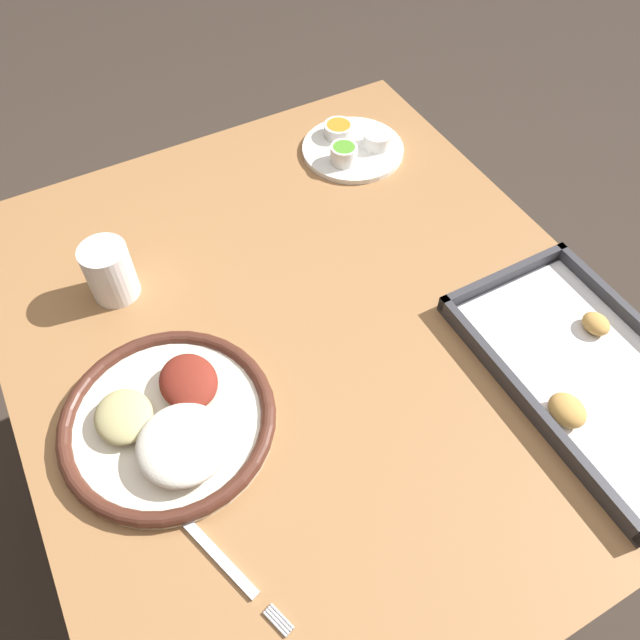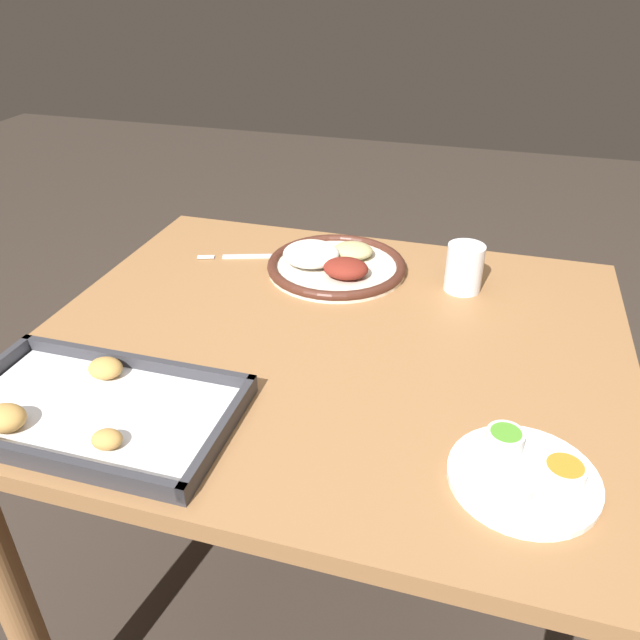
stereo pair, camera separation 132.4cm
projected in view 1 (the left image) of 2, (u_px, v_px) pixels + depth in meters
ground_plane at (317, 513)px, 1.52m from camera, size 8.00×8.00×0.00m
dining_table at (315, 373)px, 1.01m from camera, size 0.98×0.85×0.77m
dinner_plate at (169, 421)px, 0.80m from camera, size 0.28×0.28×0.05m
fork at (215, 553)px, 0.71m from camera, size 0.21×0.08×0.00m
saucer_plate at (353, 146)px, 1.14m from camera, size 0.19×0.19×0.04m
baking_tray at (598, 377)px, 0.84m from camera, size 0.40×0.23×0.04m
drinking_cup at (110, 272)px, 0.91m from camera, size 0.07×0.07×0.09m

